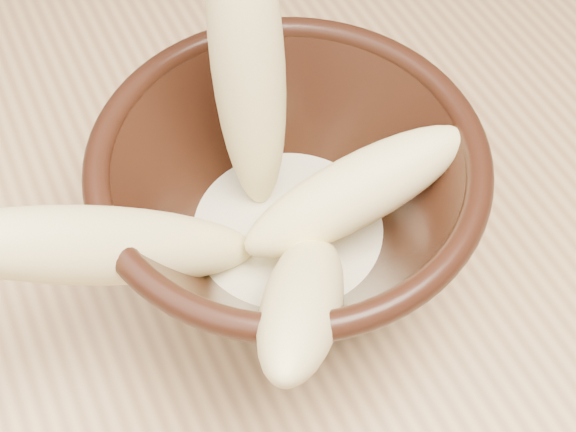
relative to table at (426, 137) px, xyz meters
name	(u,v)px	position (x,y,z in m)	size (l,w,h in m)	color
table	(426,137)	(0.00, 0.00, 0.00)	(1.20, 0.80, 0.75)	tan
bowl	(288,206)	(-0.19, -0.11, 0.15)	(0.22, 0.22, 0.12)	black
milk_puddle	(288,234)	(-0.19, -0.11, 0.12)	(0.13, 0.13, 0.02)	beige
banana_upright	(248,63)	(-0.19, -0.06, 0.22)	(0.04, 0.04, 0.20)	#F4E890
banana_left	(111,246)	(-0.29, -0.12, 0.19)	(0.04, 0.04, 0.20)	#F4E890
banana_across	(354,192)	(-0.16, -0.13, 0.17)	(0.04, 0.04, 0.14)	#F4E890
banana_front	(303,300)	(-0.21, -0.18, 0.17)	(0.04, 0.04, 0.16)	#F4E890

